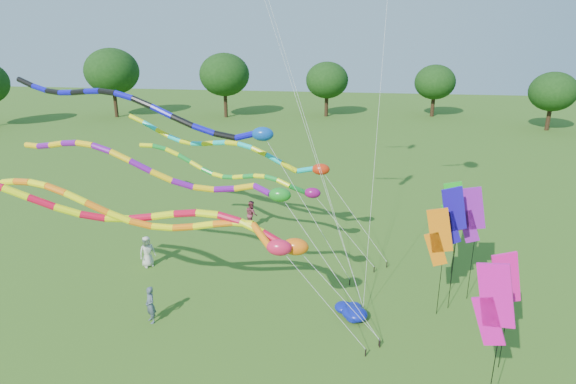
# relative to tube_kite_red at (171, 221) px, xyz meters

# --- Properties ---
(ground) EXTENTS (160.00, 160.00, 0.00)m
(ground) POSITION_rel_tube_kite_red_xyz_m (4.58, -1.87, -4.57)
(ground) COLOR #2F5D18
(ground) RESTS_ON ground
(tree_ring) EXTENTS (121.15, 114.15, 9.50)m
(tree_ring) POSITION_rel_tube_kite_red_xyz_m (2.46, 2.50, 0.72)
(tree_ring) COLOR #382314
(tree_ring) RESTS_ON ground
(tube_kite_red) EXTENTS (15.05, 1.49, 6.80)m
(tube_kite_red) POSITION_rel_tube_kite_red_xyz_m (0.00, 0.00, 0.00)
(tube_kite_red) COLOR black
(tube_kite_red) RESTS_ON ground
(tube_kite_orange) EXTENTS (13.83, 1.15, 6.44)m
(tube_kite_orange) POSITION_rel_tube_kite_red_xyz_m (0.06, -0.01, -0.01)
(tube_kite_orange) COLOR black
(tube_kite_orange) RESTS_ON ground
(tube_kite_purple) EXTENTS (13.96, 1.62, 7.85)m
(tube_kite_purple) POSITION_rel_tube_kite_red_xyz_m (0.02, 0.61, 1.62)
(tube_kite_purple) COLOR black
(tube_kite_purple) RESTS_ON ground
(tube_kite_blue) EXTENTS (17.46, 3.74, 9.36)m
(tube_kite_blue) POSITION_rel_tube_kite_red_xyz_m (-2.88, 6.00, 2.94)
(tube_kite_blue) COLOR black
(tube_kite_blue) RESTS_ON ground
(tube_kite_cyan) EXTENTS (13.84, 2.90, 7.26)m
(tube_kite_cyan) POSITION_rel_tube_kite_red_xyz_m (0.84, 7.70, 0.76)
(tube_kite_cyan) COLOR black
(tube_kite_cyan) RESTS_ON ground
(tube_kite_green) EXTENTS (11.94, 1.96, 6.15)m
(tube_kite_green) POSITION_rel_tube_kite_red_xyz_m (1.24, 6.76, -0.26)
(tube_kite_green) COLOR black
(tube_kite_green) RESTS_ON ground
(banner_pole_blue_a) EXTENTS (1.16, 0.26, 5.41)m
(banner_pole_blue_a) POSITION_rel_tube_kite_red_xyz_m (10.38, 3.09, -0.44)
(banner_pole_blue_a) COLOR black
(banner_pole_blue_a) RESTS_ON ground
(banner_pole_red) EXTENTS (1.10, 0.53, 4.53)m
(banner_pole_red) POSITION_rel_tube_kite_red_xyz_m (10.82, 5.05, -1.30)
(banner_pole_red) COLOR black
(banner_pole_red) RESTS_ON ground
(banner_pole_green) EXTENTS (1.16, 0.09, 4.63)m
(banner_pole_green) POSITION_rel_tube_kite_red_xyz_m (11.03, 6.36, -1.20)
(banner_pole_green) COLOR black
(banner_pole_green) RESTS_ON ground
(banner_pole_violet) EXTENTS (1.16, 0.22, 5.13)m
(banner_pole_violet) POSITION_rel_tube_kite_red_xyz_m (11.32, 4.07, -0.71)
(banner_pole_violet) COLOR black
(banner_pole_violet) RESTS_ON ground
(banner_pole_magenta_b) EXTENTS (1.16, 0.22, 4.43)m
(banner_pole_magenta_b) POSITION_rel_tube_kite_red_xyz_m (11.49, -0.55, -1.41)
(banner_pole_magenta_b) COLOR black
(banner_pole_magenta_b) RESTS_ON ground
(banner_pole_magenta_a) EXTENTS (1.11, 0.49, 5.50)m
(banner_pole_magenta_a) POSITION_rel_tube_kite_red_xyz_m (10.28, -3.64, -0.34)
(banner_pole_magenta_a) COLOR black
(banner_pole_magenta_a) RESTS_ON ground
(banner_pole_orange) EXTENTS (1.16, 0.14, 4.67)m
(banner_pole_orange) POSITION_rel_tube_kite_red_xyz_m (9.84, 2.61, -1.17)
(banner_pole_orange) COLOR black
(banner_pole_orange) RESTS_ON ground
(blue_nylon_heap) EXTENTS (1.52, 1.22, 0.51)m
(blue_nylon_heap) POSITION_rel_tube_kite_red_xyz_m (6.28, 2.25, -4.35)
(blue_nylon_heap) COLOR #0B1899
(blue_nylon_heap) RESTS_ON ground
(person_a) EXTENTS (0.91, 0.90, 1.58)m
(person_a) POSITION_rel_tube_kite_red_xyz_m (-3.46, 4.86, -3.78)
(person_a) COLOR beige
(person_a) RESTS_ON ground
(person_b) EXTENTS (0.66, 0.65, 1.54)m
(person_b) POSITION_rel_tube_kite_red_xyz_m (-1.30, 0.31, -3.81)
(person_b) COLOR #465262
(person_b) RESTS_ON ground
(person_c) EXTENTS (0.96, 1.01, 1.65)m
(person_c) POSITION_rel_tube_kite_red_xyz_m (0.51, 10.51, -3.75)
(person_c) COLOR #873142
(person_c) RESTS_ON ground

